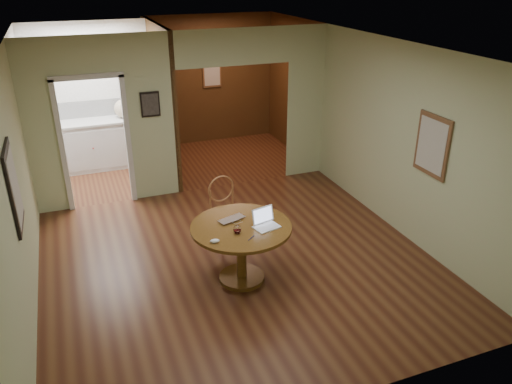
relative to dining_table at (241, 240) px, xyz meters
name	(u,v)px	position (x,y,z in m)	size (l,w,h in m)	color
floor	(239,263)	(0.09, 0.37, -0.57)	(5.00, 5.00, 0.00)	#492215
room_shell	(153,113)	(-0.37, 3.47, 0.72)	(5.20, 7.50, 5.00)	silver
dining_table	(241,240)	(0.00, 0.00, 0.00)	(1.22, 1.22, 0.77)	brown
chair	(225,208)	(0.08, 0.92, -0.01)	(0.49, 0.49, 1.01)	#AB6E3C
open_laptop	(265,221)	(0.27, -0.10, 0.26)	(0.34, 0.32, 0.21)	white
closed_laptop	(234,221)	(-0.05, 0.12, 0.21)	(0.34, 0.22, 0.03)	#AFAFB4
mouse	(215,241)	(-0.41, -0.27, 0.22)	(0.11, 0.06, 0.05)	white
wine_glass	(237,229)	(-0.10, -0.16, 0.25)	(0.10, 0.10, 0.11)	white
pen	(251,238)	(0.01, -0.33, 0.20)	(0.01, 0.01, 0.13)	navy
kitchen_cabinet	(100,144)	(-1.26, 4.57, -0.09)	(2.06, 0.60, 0.94)	silver
grocery_bag	(123,109)	(-0.75, 4.57, 0.55)	(0.34, 0.29, 0.34)	beige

